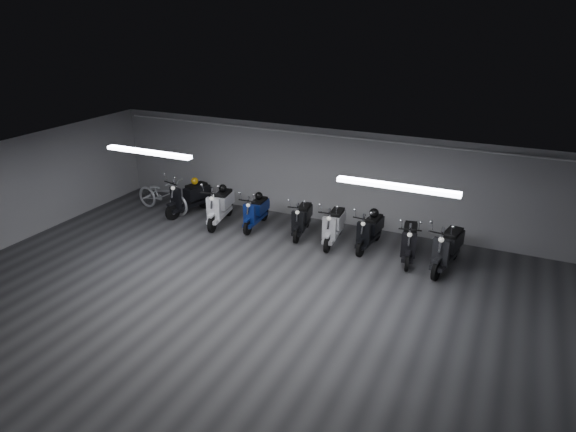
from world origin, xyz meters
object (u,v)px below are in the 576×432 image
at_px(helmet_0, 259,196).
at_px(scooter_6, 334,220).
at_px(helmet_3, 223,188).
at_px(scooter_5, 302,214).
at_px(scooter_8, 410,236).
at_px(bicycle, 162,191).
at_px(helmet_2, 374,213).
at_px(helmet_1, 195,181).
at_px(scooter_7, 370,226).
at_px(scooter_4, 256,207).
at_px(scooter_0, 188,192).
at_px(scooter_9, 448,242).
at_px(scooter_2, 220,201).

bearing_deg(helmet_0, scooter_6, -6.82).
bearing_deg(helmet_3, scooter_5, 0.20).
distance_m(helmet_0, helmet_3, 1.14).
relative_size(scooter_8, bicycle, 0.88).
height_order(scooter_8, helmet_0, scooter_8).
distance_m(bicycle, helmet_3, 2.14).
bearing_deg(helmet_2, helmet_1, 179.53).
distance_m(helmet_2, helmet_3, 4.54).
height_order(scooter_5, scooter_7, scooter_7).
height_order(scooter_7, helmet_0, scooter_7).
relative_size(scooter_8, helmet_3, 7.39).
bearing_deg(helmet_1, scooter_6, -4.65).
relative_size(scooter_4, scooter_8, 0.94).
bearing_deg(helmet_1, helmet_0, -2.33).
xyz_separation_m(scooter_7, scooter_8, (1.10, -0.24, 0.02)).
xyz_separation_m(bicycle, helmet_2, (6.64, 0.38, 0.26)).
bearing_deg(helmet_0, scooter_8, -5.51).
bearing_deg(helmet_3, scooter_8, -2.79).
xyz_separation_m(scooter_0, helmet_0, (2.36, 0.16, 0.18)).
bearing_deg(scooter_4, scooter_7, -2.68).
xyz_separation_m(scooter_5, helmet_0, (-1.43, 0.15, 0.26)).
bearing_deg(scooter_5, bicycle, 173.58).
bearing_deg(helmet_1, scooter_9, -4.77).
height_order(helmet_1, helmet_3, helmet_3).
bearing_deg(scooter_8, bicycle, 169.60).
xyz_separation_m(scooter_7, helmet_1, (-5.68, 0.29, 0.36)).
xyz_separation_m(scooter_0, scooter_2, (1.28, -0.26, 0.00)).
relative_size(scooter_5, helmet_1, 7.44).
relative_size(scooter_0, scooter_4, 1.14).
xyz_separation_m(scooter_9, helmet_3, (-6.55, 0.39, 0.28)).
relative_size(helmet_0, helmet_1, 1.02).
relative_size(scooter_2, scooter_9, 0.99).
bearing_deg(bicycle, helmet_0, -77.04).
bearing_deg(scooter_7, scooter_9, -4.54).
bearing_deg(helmet_1, helmet_3, -12.24).
height_order(scooter_2, scooter_5, scooter_2).
height_order(scooter_2, bicycle, scooter_2).
bearing_deg(bicycle, helmet_2, -79.67).
relative_size(scooter_9, helmet_1, 8.63).
bearing_deg(helmet_0, helmet_1, 177.67).
distance_m(scooter_2, helmet_3, 0.40).
xyz_separation_m(scooter_6, helmet_1, (-4.71, 0.38, 0.33)).
xyz_separation_m(scooter_2, bicycle, (-2.16, 0.09, -0.06)).
bearing_deg(scooter_7, bicycle, -173.30).
relative_size(scooter_0, helmet_0, 8.33).
height_order(scooter_4, helmet_2, scooter_4).
relative_size(helmet_0, helmet_2, 0.91).
height_order(scooter_0, scooter_8, scooter_0).
relative_size(scooter_7, helmet_0, 7.44).
distance_m(scooter_5, scooter_7, 1.97).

